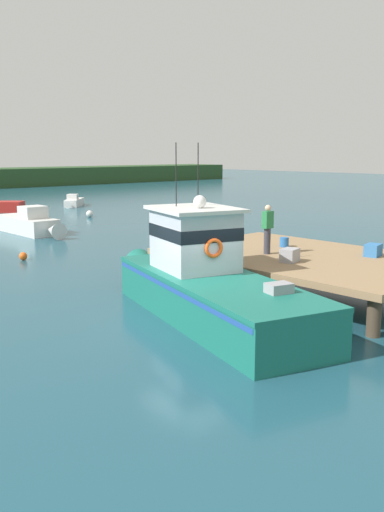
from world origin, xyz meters
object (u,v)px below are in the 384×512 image
at_px(main_fishing_boat, 205,281).
at_px(crate_stack_mid_dock, 290,255).
at_px(crate_single_far, 373,250).
at_px(bait_bucket, 284,242).
at_px(deckhand_by_the_boat, 267,228).
at_px(moored_boat_near_channel, 74,202).
at_px(mooring_buoy_spare_mooring, 23,256).
at_px(mooring_buoy_inshore, 90,214).
at_px(mooring_buoy_channel_marker, 162,262).
at_px(moored_boat_off_the_point, 30,224).

distance_m(main_fishing_boat, crate_stack_mid_dock, 3.19).
distance_m(crate_single_far, bait_bucket, 3.18).
distance_m(deckhand_by_the_boat, moored_boat_near_channel, 31.99).
xyz_separation_m(main_fishing_boat, mooring_buoy_spare_mooring, (-0.02, 11.17, -0.83)).
relative_size(mooring_buoy_inshore, mooring_buoy_channel_marker, 1.10).
relative_size(moored_boat_off_the_point, mooring_buoy_inshore, 12.95).
bearing_deg(bait_bucket, moored_boat_near_channel, 73.10).
relative_size(main_fishing_boat, crate_single_far, 16.53).
bearing_deg(crate_stack_mid_dock, crate_single_far, -24.07).
bearing_deg(moored_boat_near_channel, moored_boat_off_the_point, -129.18).
relative_size(main_fishing_boat, crate_stack_mid_dock, 16.53).
bearing_deg(bait_bucket, crate_stack_mid_dock, -138.23).
xyz_separation_m(bait_bucket, mooring_buoy_channel_marker, (-1.78, 4.69, -1.15)).
bearing_deg(crate_single_far, crate_stack_mid_dock, 155.93).
bearing_deg(deckhand_by_the_boat, moored_boat_off_the_point, 89.18).
height_order(crate_stack_mid_dock, mooring_buoy_channel_marker, crate_stack_mid_dock).
xyz_separation_m(moored_boat_near_channel, mooring_buoy_channel_marker, (-10.79, -24.96, -0.14)).
height_order(main_fishing_boat, crate_single_far, main_fishing_boat).
xyz_separation_m(crate_single_far, crate_stack_mid_dock, (-2.76, 1.23, 0.01)).
bearing_deg(mooring_buoy_channel_marker, crate_single_far, -72.55).
bearing_deg(deckhand_by_the_boat, moored_boat_near_channel, 70.71).
xyz_separation_m(main_fishing_boat, moored_boat_near_channel, (14.23, 31.01, -0.65)).
relative_size(bait_bucket, mooring_buoy_channel_marker, 0.77).
distance_m(deckhand_by_the_boat, mooring_buoy_channel_marker, 5.51).
distance_m(crate_single_far, moored_boat_off_the_point, 20.22).
distance_m(crate_single_far, mooring_buoy_spare_mooring, 14.25).
distance_m(crate_stack_mid_dock, moored_boat_off_the_point, 18.91).
bearing_deg(bait_bucket, deckhand_by_the_boat, -162.00).
xyz_separation_m(bait_bucket, deckhand_by_the_boat, (-1.55, -0.50, 0.69)).
relative_size(bait_bucket, mooring_buoy_spare_mooring, 0.98).
relative_size(bait_bucket, moored_boat_off_the_point, 0.05).
distance_m(main_fishing_boat, deckhand_by_the_boat, 3.92).
relative_size(mooring_buoy_inshore, mooring_buoy_spare_mooring, 1.39).
xyz_separation_m(deckhand_by_the_boat, mooring_buoy_spare_mooring, (-3.70, 10.30, -1.89)).
distance_m(bait_bucket, mooring_buoy_spare_mooring, 11.18).
distance_m(main_fishing_boat, mooring_buoy_inshore, 25.51).
height_order(main_fishing_boat, bait_bucket, main_fishing_boat).
height_order(bait_bucket, mooring_buoy_spare_mooring, bait_bucket).
bearing_deg(deckhand_by_the_boat, mooring_buoy_channel_marker, 92.63).
bearing_deg(crate_single_far, bait_bucket, 102.08).
distance_m(moored_boat_off_the_point, mooring_buoy_spare_mooring, 8.22).
relative_size(mooring_buoy_spare_mooring, mooring_buoy_channel_marker, 0.79).
bearing_deg(mooring_buoy_inshore, crate_single_far, -101.20).
relative_size(moored_boat_off_the_point, mooring_buoy_channel_marker, 14.23).
bearing_deg(deckhand_by_the_boat, main_fishing_boat, -166.75).
height_order(main_fishing_boat, moored_boat_off_the_point, main_fishing_boat).
height_order(deckhand_by_the_boat, mooring_buoy_spare_mooring, deckhand_by_the_boat).
bearing_deg(main_fishing_boat, crate_stack_mid_dock, -9.15).
bearing_deg(mooring_buoy_channel_marker, moored_boat_near_channel, 66.62).
xyz_separation_m(moored_boat_near_channel, mooring_buoy_spare_mooring, (-14.25, -19.84, -0.19)).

